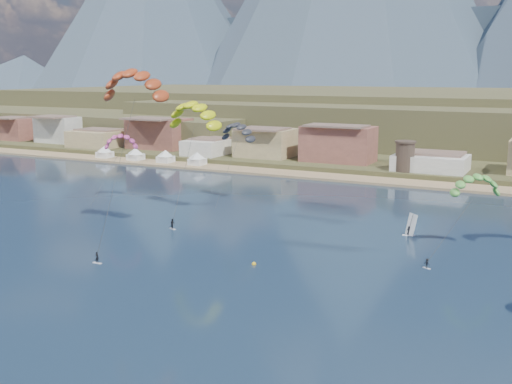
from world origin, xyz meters
TOP-DOWN VIEW (x-y plane):
  - ground at (0.00, 0.00)m, footprint 2400.00×2400.00m
  - beach at (0.00, 106.00)m, footprint 2200.00×12.00m
  - foothills at (22.39, 232.47)m, footprint 940.00×210.00m
  - town at (-40.00, 122.00)m, footprint 400.00×24.00m
  - watchtower at (5.00, 114.00)m, footprint 5.82×5.82m
  - beach_tents at (-76.25, 106.00)m, footprint 43.40×6.40m
  - kitesurfer_red at (-21.60, 29.00)m, footprint 12.98×17.52m
  - kitesurfer_yellow at (-22.68, 49.26)m, footprint 13.71×15.75m
  - kitesurfer_green at (32.07, 47.49)m, footprint 9.96×16.28m
  - distant_kite_pink at (-45.20, 53.77)m, footprint 8.24×7.36m
  - distant_kite_dark at (-20.76, 64.11)m, footprint 10.06×7.03m
  - windsurfer at (20.58, 53.29)m, footprint 2.37×2.60m
  - buoy at (3.09, 25.18)m, footprint 0.68×0.68m

SIDE VIEW (x-z plane):
  - ground at x=0.00m, z-range 0.00..0.00m
  - buoy at x=3.09m, z-range -0.22..0.46m
  - beach at x=0.00m, z-range -0.20..0.70m
  - windsurfer at x=20.58m, z-range -0.74..3.32m
  - beach_tents at x=-76.25m, z-range 1.21..6.21m
  - watchtower at x=5.00m, z-range 2.07..10.67m
  - town at x=-40.00m, z-range 2.00..14.00m
  - foothills at x=22.39m, z-range 0.08..18.08m
  - kitesurfer_green at x=32.07m, z-range 3.49..19.99m
  - distant_kite_pink at x=-45.20m, z-range 5.81..23.02m
  - distant_kite_dark at x=-20.76m, z-range 6.94..26.83m
  - kitesurfer_yellow at x=-22.68m, z-range 8.87..34.20m
  - kitesurfer_red at x=-21.60m, z-range 11.92..43.92m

